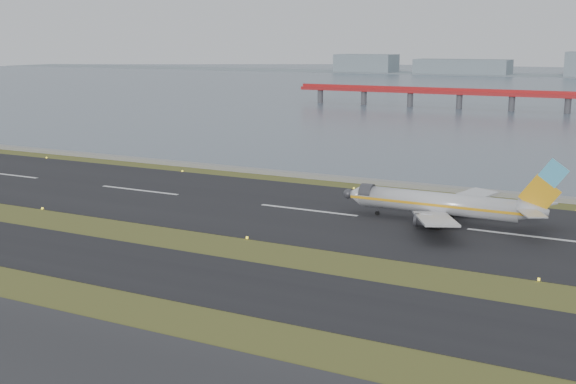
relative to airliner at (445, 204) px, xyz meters
The scene contains 7 objects.
ground 41.25m from the airliner, 128.17° to the right, with size 1000.00×1000.00×0.00m, color #3C4A1A.
taxiway_strip 51.19m from the airliner, 119.82° to the right, with size 1000.00×18.00×0.10m, color black.
runway_strip 25.73m from the airliner, behind, with size 1000.00×45.00×0.10m, color black.
seawall 37.69m from the airliner, 132.54° to the left, with size 1000.00×2.50×1.00m, color gray.
bay_water 428.45m from the airliner, 93.40° to the left, with size 1400.00×800.00×1.30m, color #465765.
red_pier 217.79m from the airliner, 91.42° to the left, with size 260.00×5.00×10.20m.
airliner is the anchor object (origin of this frame).
Camera 1 is at (57.56, -88.82, 31.23)m, focal length 45.00 mm.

